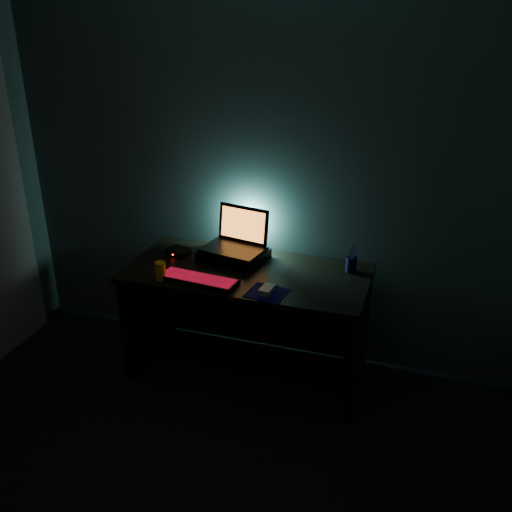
{
  "coord_description": "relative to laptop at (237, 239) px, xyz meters",
  "views": [
    {
      "loc": [
        1.02,
        -1.39,
        2.28
      ],
      "look_at": [
        0.07,
        1.57,
        0.88
      ],
      "focal_mm": 40.0,
      "sensor_mm": 36.0,
      "label": 1
    }
  ],
  "objects": [
    {
      "name": "room",
      "position": [
        0.13,
        -1.81,
        0.38
      ],
      "size": [
        3.5,
        4.0,
        2.5
      ],
      "color": "black",
      "rests_on": "ground"
    },
    {
      "name": "desk",
      "position": [
        0.13,
        -0.14,
        -0.38
      ],
      "size": [
        1.5,
        0.7,
        0.75
      ],
      "color": "black",
      "rests_on": "ground"
    },
    {
      "name": "riser",
      "position": [
        -0.01,
        -0.05,
        -0.09
      ],
      "size": [
        0.45,
        0.37,
        0.06
      ],
      "primitive_type": "cube",
      "rotation": [
        0.0,
        0.0,
        -0.2
      ],
      "color": "black",
      "rests_on": "desk"
    },
    {
      "name": "laptop",
      "position": [
        0.0,
        0.0,
        0.0
      ],
      "size": [
        0.42,
        0.35,
        0.26
      ],
      "rotation": [
        0.0,
        0.0,
        -0.2
      ],
      "color": "black",
      "rests_on": "riser"
    },
    {
      "name": "keyboard",
      "position": [
        -0.1,
        -0.42,
        -0.11
      ],
      "size": [
        0.49,
        0.2,
        0.03
      ],
      "rotation": [
        0.0,
        0.0,
        -0.1
      ],
      "color": "black",
      "rests_on": "desk"
    },
    {
      "name": "mousepad",
      "position": [
        0.33,
        -0.44,
        -0.12
      ],
      "size": [
        0.24,
        0.23,
        0.0
      ],
      "primitive_type": "cube",
      "rotation": [
        0.0,
        0.0,
        -0.13
      ],
      "color": "#0B0B4D",
      "rests_on": "desk"
    },
    {
      "name": "mouse",
      "position": [
        0.33,
        -0.44,
        -0.1
      ],
      "size": [
        0.08,
        0.12,
        0.03
      ],
      "primitive_type": "cube",
      "rotation": [
        0.0,
        0.0,
        -0.13
      ],
      "color": "#949599",
      "rests_on": "mousepad"
    },
    {
      "name": "pen_cup",
      "position": [
        0.74,
        -0.0,
        -0.07
      ],
      "size": [
        0.08,
        0.08,
        0.1
      ],
      "primitive_type": "cylinder",
      "rotation": [
        0.0,
        0.0,
        0.12
      ],
      "color": "black",
      "rests_on": "desk"
    },
    {
      "name": "juice_glass",
      "position": [
        -0.33,
        -0.46,
        -0.06
      ],
      "size": [
        0.07,
        0.07,
        0.11
      ],
      "primitive_type": "cylinder",
      "rotation": [
        0.0,
        0.0,
        0.17
      ],
      "color": "#F7AC0D",
      "rests_on": "desk"
    },
    {
      "name": "router",
      "position": [
        -0.38,
        -0.1,
        -0.1
      ],
      "size": [
        0.16,
        0.14,
        0.05
      ],
      "rotation": [
        0.0,
        0.0,
        -0.27
      ],
      "color": "black",
      "rests_on": "desk"
    }
  ]
}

